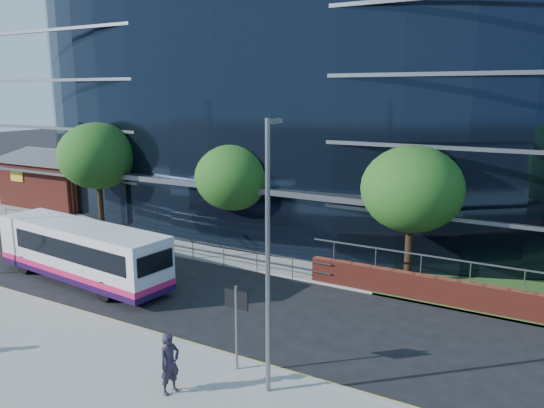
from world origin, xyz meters
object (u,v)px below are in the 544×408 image
Objects in this scene: brick_pavilion at (64,180)px; tree_far_b at (234,178)px; tree_far_c at (412,189)px; pedestrian at (170,364)px; streetlight_east at (268,252)px; city_bus at (83,252)px; street_sign at (236,310)px; tree_far_a at (97,156)px.

brick_pavilion is 1.42× the size of tree_far_b.
tree_far_c is 13.61m from pedestrian.
brick_pavilion reaches higher than pedestrian.
city_bus is at bearing 162.15° from streetlight_east.
tree_far_c is (2.50, 10.59, 2.39)m from street_sign.
street_sign is 11.50m from city_bus.
street_sign is at bearing -12.60° from pedestrian.
streetlight_east is (28.00, -15.67, 2.50)m from brick_pavilion.
pedestrian is (25.56, -17.20, -0.87)m from brick_pavilion.
pedestrian is at bearing -147.97° from streetlight_east.
pedestrian is (6.56, -13.20, -3.14)m from tree_far_b.
street_sign is 13.54m from tree_far_b.
streetlight_east is at bearing -95.11° from tree_far_c.
brick_pavilion is 4.66× the size of pedestrian.
streetlight_east is at bearing -52.37° from tree_far_b.
pedestrian is at bearing -114.01° from street_sign.
tree_far_c reaches higher than pedestrian.
pedestrian is (-2.44, -1.53, -3.37)m from streetlight_east.
tree_far_b is at bearing 177.14° from tree_far_c.
tree_far_c is at bearing -8.82° from brick_pavilion.
tree_far_b is 10.02m from tree_far_c.
brick_pavilion is 3.07× the size of street_sign.
tree_far_a is 1.07× the size of tree_far_c.
tree_far_a is 10.03m from tree_far_b.
tree_far_c is at bearing -2.86° from tree_far_b.
brick_pavilion is at bearing 150.35° from street_sign.
brick_pavilion reaches higher than city_bus.
street_sign is 0.40× the size of tree_far_a.
city_bus is at bearing 72.46° from pedestrian.
tree_far_a is 22.05m from streetlight_east.
streetlight_east reaches higher than tree_far_c.
tree_far_a reaches higher than pedestrian.
tree_far_c is (10.00, -0.50, 0.33)m from tree_far_b.
streetlight_east reaches higher than tree_far_a.
tree_far_c is (29.00, -4.50, 2.60)m from brick_pavilion.
tree_far_a is 20.00m from tree_far_c.
brick_pavilion is 0.84× the size of city_bus.
street_sign is (26.50, -15.09, 0.21)m from brick_pavilion.
pedestrian is (-0.94, -2.11, -1.08)m from street_sign.
pedestrian is at bearing -105.16° from tree_far_c.
streetlight_east reaches higher than tree_far_b.
pedestrian is (10.01, -5.54, -0.38)m from city_bus.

